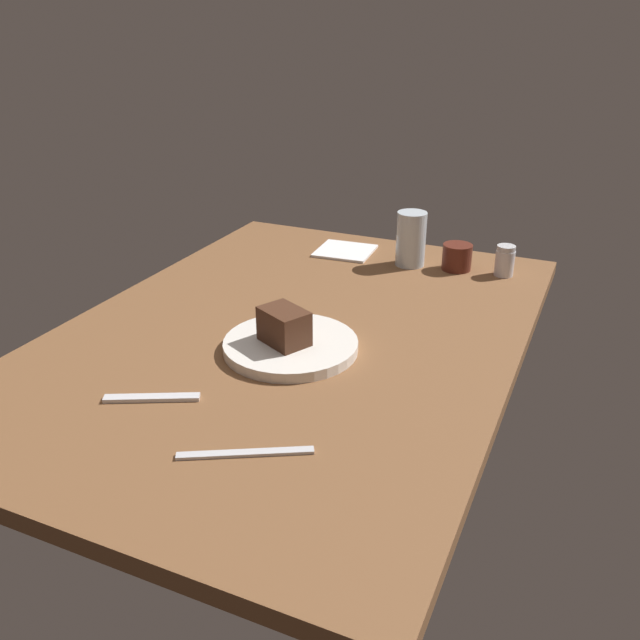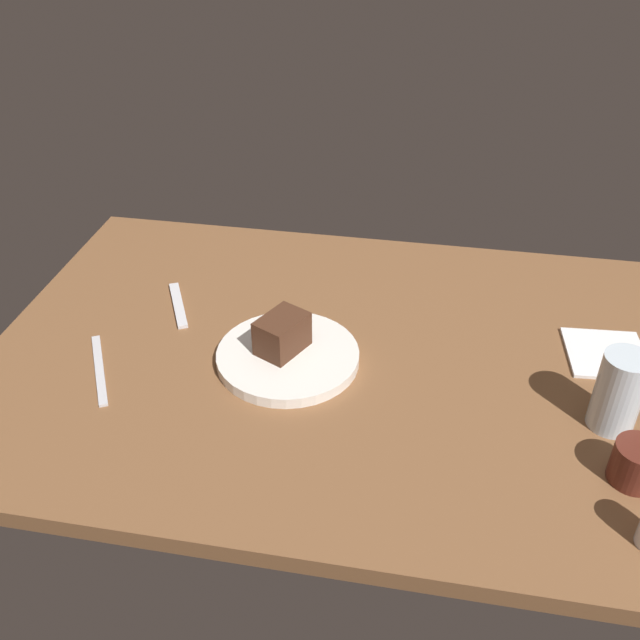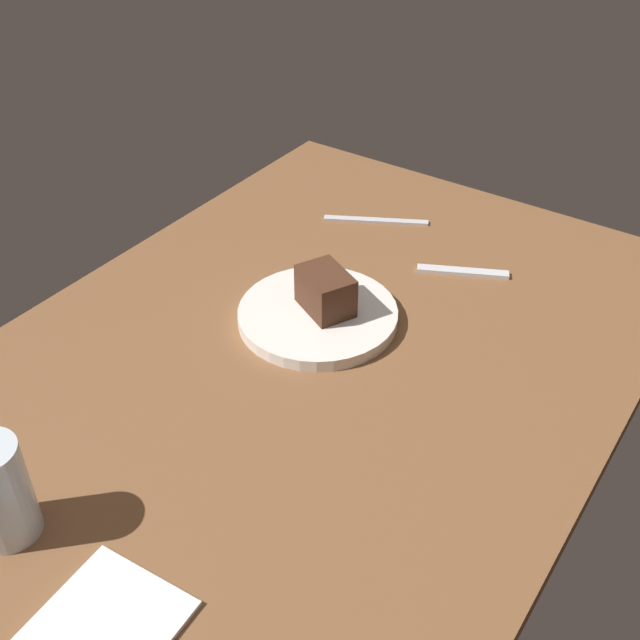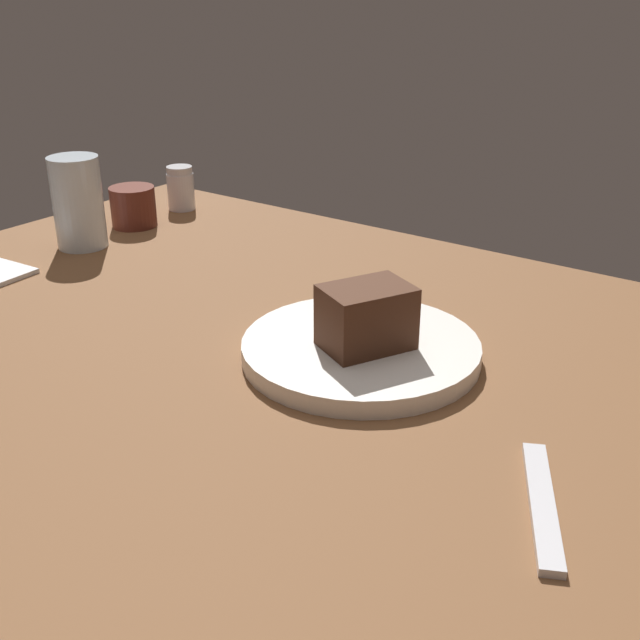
{
  "view_description": "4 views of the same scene",
  "coord_description": "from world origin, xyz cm",
  "px_view_note": "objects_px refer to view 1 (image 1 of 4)",
  "views": [
    {
      "loc": [
        103.82,
        52.32,
        59.25
      ],
      "look_at": [
        -0.24,
        5.83,
        6.09
      ],
      "focal_mm": 37.85,
      "sensor_mm": 36.0,
      "label": 1
    },
    {
      "loc": [
        -14.43,
        94.75,
        77.59
      ],
      "look_at": [
        2.93,
        -1.14,
        8.86
      ],
      "focal_mm": 39.37,
      "sensor_mm": 36.0,
      "label": 2
    },
    {
      "loc": [
        -70.07,
        -50.01,
        74.71
      ],
      "look_at": [
        1.74,
        -0.86,
        8.64
      ],
      "focal_mm": 43.77,
      "sensor_mm": 36.0,
      "label": 3
    },
    {
      "loc": [
        45.66,
        -56.29,
        39.27
      ],
      "look_at": [
        2.41,
        3.73,
        5.83
      ],
      "focal_mm": 43.68,
      "sensor_mm": 36.0,
      "label": 4
    }
  ],
  "objects_px": {
    "coffee_cup": "(457,257)",
    "dessert_spoon": "(152,398)",
    "dessert_plate": "(291,345)",
    "chocolate_cake_slice": "(284,326)",
    "water_glass": "(411,239)",
    "butter_knife": "(245,453)",
    "folded_napkin": "(345,251)",
    "salt_shaker": "(505,261)"
  },
  "relations": [
    {
      "from": "salt_shaker",
      "to": "dessert_spoon",
      "type": "bearing_deg",
      "value": -27.63
    },
    {
      "from": "water_glass",
      "to": "folded_napkin",
      "type": "height_order",
      "value": "water_glass"
    },
    {
      "from": "salt_shaker",
      "to": "butter_knife",
      "type": "bearing_deg",
      "value": -13.38
    },
    {
      "from": "dessert_spoon",
      "to": "butter_knife",
      "type": "relative_size",
      "value": 0.79
    },
    {
      "from": "chocolate_cake_slice",
      "to": "salt_shaker",
      "type": "relative_size",
      "value": 1.2
    },
    {
      "from": "coffee_cup",
      "to": "dessert_spoon",
      "type": "xyz_separation_m",
      "value": [
        0.77,
        -0.3,
        -0.03
      ]
    },
    {
      "from": "butter_knife",
      "to": "water_glass",
      "type": "bearing_deg",
      "value": -117.23
    },
    {
      "from": "butter_knife",
      "to": "dessert_plate",
      "type": "bearing_deg",
      "value": -103.61
    },
    {
      "from": "butter_knife",
      "to": "folded_napkin",
      "type": "xyz_separation_m",
      "value": [
        -0.84,
        -0.19,
        0.0
      ]
    },
    {
      "from": "chocolate_cake_slice",
      "to": "water_glass",
      "type": "bearing_deg",
      "value": 172.4
    },
    {
      "from": "folded_napkin",
      "to": "chocolate_cake_slice",
      "type": "bearing_deg",
      "value": 10.93
    },
    {
      "from": "salt_shaker",
      "to": "dessert_spoon",
      "type": "relative_size",
      "value": 0.47
    },
    {
      "from": "water_glass",
      "to": "coffee_cup",
      "type": "distance_m",
      "value": 0.12
    },
    {
      "from": "dessert_plate",
      "to": "butter_knife",
      "type": "xyz_separation_m",
      "value": [
        0.31,
        0.08,
        -0.01
      ]
    },
    {
      "from": "salt_shaker",
      "to": "water_glass",
      "type": "distance_m",
      "value": 0.22
    },
    {
      "from": "water_glass",
      "to": "butter_knife",
      "type": "relative_size",
      "value": 0.68
    },
    {
      "from": "coffee_cup",
      "to": "butter_knife",
      "type": "relative_size",
      "value": 0.36
    },
    {
      "from": "chocolate_cake_slice",
      "to": "butter_knife",
      "type": "relative_size",
      "value": 0.45
    },
    {
      "from": "coffee_cup",
      "to": "dessert_spoon",
      "type": "relative_size",
      "value": 0.46
    },
    {
      "from": "salt_shaker",
      "to": "folded_napkin",
      "type": "height_order",
      "value": "salt_shaker"
    },
    {
      "from": "dessert_plate",
      "to": "butter_knife",
      "type": "relative_size",
      "value": 1.28
    },
    {
      "from": "chocolate_cake_slice",
      "to": "coffee_cup",
      "type": "bearing_deg",
      "value": 161.57
    },
    {
      "from": "dessert_plate",
      "to": "folded_napkin",
      "type": "bearing_deg",
      "value": -168.14
    },
    {
      "from": "water_glass",
      "to": "coffee_cup",
      "type": "bearing_deg",
      "value": 97.16
    },
    {
      "from": "water_glass",
      "to": "dessert_spoon",
      "type": "distance_m",
      "value": 0.78
    },
    {
      "from": "water_glass",
      "to": "butter_knife",
      "type": "xyz_separation_m",
      "value": [
        0.82,
        0.02,
        -0.06
      ]
    },
    {
      "from": "folded_napkin",
      "to": "coffee_cup",
      "type": "bearing_deg",
      "value": 88.5
    },
    {
      "from": "dessert_spoon",
      "to": "coffee_cup",
      "type": "bearing_deg",
      "value": -137.45
    },
    {
      "from": "coffee_cup",
      "to": "folded_napkin",
      "type": "xyz_separation_m",
      "value": [
        -0.01,
        -0.29,
        -0.03
      ]
    },
    {
      "from": "coffee_cup",
      "to": "dessert_spoon",
      "type": "bearing_deg",
      "value": -21.14
    },
    {
      "from": "dessert_plate",
      "to": "dessert_spoon",
      "type": "bearing_deg",
      "value": -27.42
    },
    {
      "from": "water_glass",
      "to": "folded_napkin",
      "type": "xyz_separation_m",
      "value": [
        -0.02,
        -0.18,
        -0.06
      ]
    },
    {
      "from": "dessert_plate",
      "to": "folded_napkin",
      "type": "distance_m",
      "value": 0.55
    },
    {
      "from": "dessert_plate",
      "to": "chocolate_cake_slice",
      "type": "relative_size",
      "value": 2.83
    },
    {
      "from": "chocolate_cake_slice",
      "to": "folded_napkin",
      "type": "bearing_deg",
      "value": -169.07
    },
    {
      "from": "chocolate_cake_slice",
      "to": "butter_knife",
      "type": "distance_m",
      "value": 0.31
    },
    {
      "from": "salt_shaker",
      "to": "water_glass",
      "type": "height_order",
      "value": "water_glass"
    },
    {
      "from": "coffee_cup",
      "to": "butter_knife",
      "type": "distance_m",
      "value": 0.84
    },
    {
      "from": "coffee_cup",
      "to": "butter_knife",
      "type": "height_order",
      "value": "coffee_cup"
    },
    {
      "from": "dessert_plate",
      "to": "folded_napkin",
      "type": "relative_size",
      "value": 1.78
    },
    {
      "from": "butter_knife",
      "to": "salt_shaker",
      "type": "bearing_deg",
      "value": -131.89
    },
    {
      "from": "salt_shaker",
      "to": "folded_napkin",
      "type": "relative_size",
      "value": 0.52
    }
  ]
}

